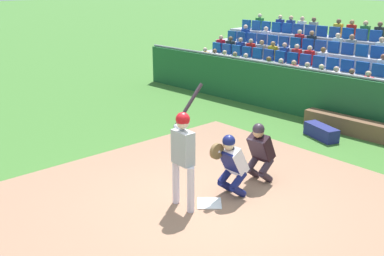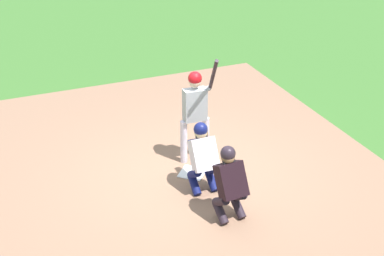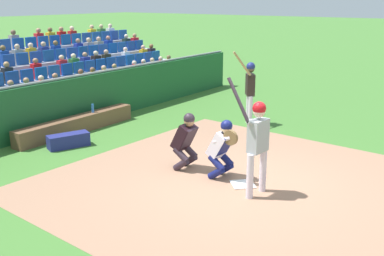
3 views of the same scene
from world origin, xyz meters
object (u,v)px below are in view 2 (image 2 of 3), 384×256
(home_plate_marker, at_px, (192,173))
(home_plate_umpire, at_px, (230,181))
(catcher_crouching, at_px, (203,153))
(batter_at_plate, at_px, (196,107))

(home_plate_marker, bearing_deg, home_plate_umpire, -91.28)
(home_plate_marker, height_order, catcher_crouching, catcher_crouching)
(batter_at_plate, height_order, home_plate_umpire, batter_at_plate)
(home_plate_marker, xyz_separation_m, catcher_crouching, (-0.05, -0.51, 0.69))
(home_plate_marker, distance_m, batter_at_plate, 1.20)
(catcher_crouching, distance_m, home_plate_umpire, 0.91)
(home_plate_marker, relative_size, home_plate_umpire, 0.35)
(batter_at_plate, bearing_deg, catcher_crouching, -108.37)
(batter_at_plate, distance_m, home_plate_umpire, 1.90)
(home_plate_umpire, bearing_deg, home_plate_marker, 88.72)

